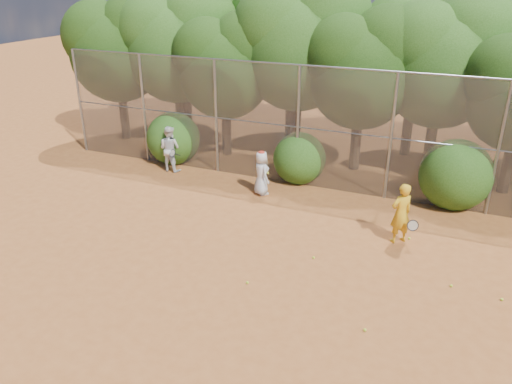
% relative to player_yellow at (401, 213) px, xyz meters
% --- Properties ---
extents(ground, '(80.00, 80.00, 0.00)m').
position_rel_player_yellow_xyz_m(ground, '(-2.82, -3.25, -0.84)').
color(ground, '#944F21').
rests_on(ground, ground).
extents(fence_back, '(20.05, 0.09, 4.03)m').
position_rel_player_yellow_xyz_m(fence_back, '(-2.94, 2.75, 1.21)').
color(fence_back, gray).
rests_on(fence_back, ground).
extents(tree_0, '(4.38, 3.81, 6.00)m').
position_rel_player_yellow_xyz_m(tree_0, '(-12.27, 4.79, 3.09)').
color(tree_0, black).
rests_on(tree_0, ground).
extents(tree_1, '(4.64, 4.03, 6.35)m').
position_rel_player_yellow_xyz_m(tree_1, '(-9.77, 5.29, 3.33)').
color(tree_1, black).
rests_on(tree_1, ground).
extents(tree_2, '(3.99, 3.47, 5.47)m').
position_rel_player_yellow_xyz_m(tree_2, '(-7.27, 4.59, 2.75)').
color(tree_2, black).
rests_on(tree_2, ground).
extents(tree_3, '(4.89, 4.26, 6.70)m').
position_rel_player_yellow_xyz_m(tree_3, '(-4.76, 5.59, 3.56)').
color(tree_3, black).
rests_on(tree_3, ground).
extents(tree_4, '(4.19, 3.64, 5.73)m').
position_rel_player_yellow_xyz_m(tree_4, '(-2.27, 4.99, 2.92)').
color(tree_4, black).
rests_on(tree_4, ground).
extents(tree_5, '(4.51, 3.92, 6.17)m').
position_rel_player_yellow_xyz_m(tree_5, '(0.23, 5.79, 3.21)').
color(tree_5, black).
rests_on(tree_5, ground).
extents(tree_9, '(4.83, 4.20, 6.62)m').
position_rel_player_yellow_xyz_m(tree_9, '(-10.76, 7.59, 3.50)').
color(tree_9, black).
rests_on(tree_9, ground).
extents(tree_10, '(5.15, 4.48, 7.06)m').
position_rel_player_yellow_xyz_m(tree_10, '(-5.76, 7.80, 3.79)').
color(tree_10, black).
rests_on(tree_10, ground).
extents(tree_11, '(4.64, 4.03, 6.35)m').
position_rel_player_yellow_xyz_m(tree_11, '(-0.77, 7.39, 3.33)').
color(tree_11, black).
rests_on(tree_11, ground).
extents(bush_0, '(2.00, 2.00, 2.00)m').
position_rel_player_yellow_xyz_m(bush_0, '(-8.82, 3.05, 0.16)').
color(bush_0, '#234B12').
rests_on(bush_0, ground).
extents(bush_1, '(1.80, 1.80, 1.80)m').
position_rel_player_yellow_xyz_m(bush_1, '(-3.82, 3.05, 0.06)').
color(bush_1, '#234B12').
rests_on(bush_1, ground).
extents(bush_2, '(2.20, 2.20, 2.20)m').
position_rel_player_yellow_xyz_m(bush_2, '(1.18, 3.05, 0.26)').
color(bush_2, '#234B12').
rests_on(bush_2, ground).
extents(player_yellow, '(0.87, 0.71, 1.68)m').
position_rel_player_yellow_xyz_m(player_yellow, '(0.00, 0.00, 0.00)').
color(player_yellow, gold).
rests_on(player_yellow, ground).
extents(player_teen, '(0.84, 0.82, 1.48)m').
position_rel_player_yellow_xyz_m(player_teen, '(-4.58, 1.49, -0.10)').
color(player_teen, silver).
rests_on(player_teen, ground).
extents(player_white, '(0.89, 0.77, 1.66)m').
position_rel_player_yellow_xyz_m(player_white, '(-8.43, 2.15, -0.01)').
color(player_white, silver).
rests_on(player_white, ground).
extents(ball_0, '(0.07, 0.07, 0.07)m').
position_rel_player_yellow_xyz_m(ball_0, '(-1.82, -1.74, -0.80)').
color(ball_0, '#B7CE25').
rests_on(ball_0, ground).
extents(ball_1, '(0.07, 0.07, 0.07)m').
position_rel_player_yellow_xyz_m(ball_1, '(1.46, -1.69, -0.80)').
color(ball_1, '#B7CE25').
rests_on(ball_1, ground).
extents(ball_2, '(0.07, 0.07, 0.07)m').
position_rel_player_yellow_xyz_m(ball_2, '(-0.05, -4.01, -0.80)').
color(ball_2, '#B7CE25').
rests_on(ball_2, ground).
extents(ball_3, '(0.07, 0.07, 0.07)m').
position_rel_player_yellow_xyz_m(ball_3, '(2.52, -1.81, -0.80)').
color(ball_3, '#B7CE25').
rests_on(ball_3, ground).
extents(ball_4, '(0.07, 0.07, 0.07)m').
position_rel_player_yellow_xyz_m(ball_4, '(-2.91, -3.41, -0.80)').
color(ball_4, '#B7CE25').
rests_on(ball_4, ground).
extents(ball_5, '(0.07, 0.07, 0.07)m').
position_rel_player_yellow_xyz_m(ball_5, '(0.28, 0.23, -0.80)').
color(ball_5, '#B7CE25').
rests_on(ball_5, ground).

